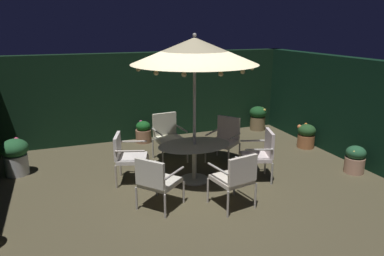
# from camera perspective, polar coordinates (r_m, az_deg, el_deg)

# --- Properties ---
(ground_plane) EXTENTS (7.94, 7.06, 0.02)m
(ground_plane) POSITION_cam_1_polar(r_m,az_deg,el_deg) (6.92, 0.39, -9.19)
(ground_plane) COLOR brown
(hedge_backdrop_rear) EXTENTS (7.94, 0.30, 2.27)m
(hedge_backdrop_rear) POSITION_cam_1_polar(r_m,az_deg,el_deg) (9.66, -6.75, 5.19)
(hedge_backdrop_rear) COLOR black
(hedge_backdrop_rear) RESTS_ON ground_plane
(hedge_backdrop_right) EXTENTS (0.30, 7.06, 2.27)m
(hedge_backdrop_right) POSITION_cam_1_polar(r_m,az_deg,el_deg) (8.60, 24.96, 2.43)
(hedge_backdrop_right) COLOR black
(hedge_backdrop_right) RESTS_ON ground_plane
(patio_dining_table) EXTENTS (1.42, 0.99, 0.75)m
(patio_dining_table) POSITION_cam_1_polar(r_m,az_deg,el_deg) (6.91, 0.38, -3.94)
(patio_dining_table) COLOR #B3B2A6
(patio_dining_table) RESTS_ON ground_plane
(patio_umbrella) EXTENTS (2.31, 2.31, 2.81)m
(patio_umbrella) POSITION_cam_1_polar(r_m,az_deg,el_deg) (6.51, 0.41, 12.17)
(patio_umbrella) COLOR #B5AFA8
(patio_umbrella) RESTS_ON ground_plane
(patio_chair_north) EXTENTS (0.74, 0.75, 0.96)m
(patio_chair_north) POSITION_cam_1_polar(r_m,az_deg,el_deg) (6.96, -10.34, -4.12)
(patio_chair_north) COLOR #BCAFA3
(patio_chair_north) RESTS_ON ground_plane
(patio_chair_northeast) EXTENTS (0.84, 0.84, 0.92)m
(patio_chair_northeast) POSITION_cam_1_polar(r_m,az_deg,el_deg) (5.90, -5.67, -8.17)
(patio_chair_northeast) COLOR #B6AEA8
(patio_chair_northeast) RESTS_ON ground_plane
(patio_chair_east) EXTENTS (0.70, 0.70, 0.97)m
(patio_chair_east) POSITION_cam_1_polar(r_m,az_deg,el_deg) (5.92, 6.96, -7.64)
(patio_chair_east) COLOR #B7B0A7
(patio_chair_east) RESTS_ON ground_plane
(patio_chair_southeast) EXTENTS (0.71, 0.71, 1.00)m
(patio_chair_southeast) POSITION_cam_1_polar(r_m,az_deg,el_deg) (7.09, 10.93, -3.72)
(patio_chair_southeast) COLOR #B2AEA7
(patio_chair_southeast) RESTS_ON ground_plane
(patio_chair_south) EXTENTS (0.82, 0.82, 0.98)m
(patio_chair_south) POSITION_cam_1_polar(r_m,az_deg,el_deg) (8.00, 5.31, -1.41)
(patio_chair_south) COLOR #BAAFA6
(patio_chair_south) RESTS_ON ground_plane
(patio_chair_southwest) EXTENTS (0.69, 0.69, 1.04)m
(patio_chair_southwest) POSITION_cam_1_polar(r_m,az_deg,el_deg) (8.03, -3.89, -0.93)
(patio_chair_southwest) COLOR #B5B2A7
(patio_chair_southwest) RESTS_ON ground_plane
(potted_plant_left_near) EXTENTS (0.54, 0.54, 0.75)m
(potted_plant_left_near) POSITION_cam_1_polar(r_m,az_deg,el_deg) (8.07, -26.33, -3.91)
(potted_plant_left_near) COLOR silver
(potted_plant_left_near) RESTS_ON ground_plane
(potted_plant_back_right) EXTENTS (0.40, 0.40, 0.57)m
(potted_plant_back_right) POSITION_cam_1_polar(r_m,az_deg,el_deg) (8.11, 24.55, -4.51)
(potted_plant_back_right) COLOR tan
(potted_plant_back_right) RESTS_ON ground_plane
(potted_plant_front_corner) EXTENTS (0.49, 0.49, 0.69)m
(potted_plant_front_corner) POSITION_cam_1_polar(r_m,az_deg,el_deg) (10.54, 10.44, 1.69)
(potted_plant_front_corner) COLOR olive
(potted_plant_front_corner) RESTS_ON ground_plane
(potted_plant_right_near) EXTENTS (0.40, 0.40, 0.56)m
(potted_plant_right_near) POSITION_cam_1_polar(r_m,az_deg,el_deg) (9.36, -7.75, -0.61)
(potted_plant_right_near) COLOR #9F6F51
(potted_plant_right_near) RESTS_ON ground_plane
(potted_plant_left_far) EXTENTS (0.43, 0.43, 0.59)m
(potted_plant_left_far) POSITION_cam_1_polar(r_m,az_deg,el_deg) (9.31, 17.76, -1.13)
(potted_plant_left_far) COLOR #AE693F
(potted_plant_left_far) RESTS_ON ground_plane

